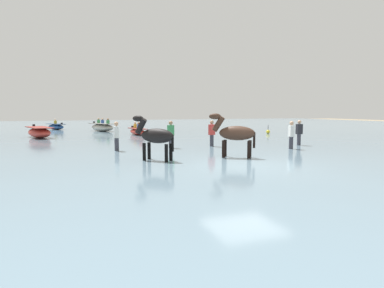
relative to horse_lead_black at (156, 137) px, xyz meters
name	(u,v)px	position (x,y,z in m)	size (l,w,h in m)	color
ground_plane	(244,173)	(2.62, -2.04, -1.16)	(120.00, 120.00, 0.00)	#84755B
water_surface	(165,142)	(2.62, 7.96, -1.02)	(90.00, 90.00, 0.28)	slate
horse_lead_black	(156,137)	(0.00, 0.00, 0.00)	(1.46, 1.52, 1.96)	black
horse_trailing_dark_bay	(235,134)	(3.14, -0.32, 0.04)	(1.69, 1.37, 2.03)	#382319
boat_mid_channel	(102,127)	(-0.25, 18.58, -0.51)	(2.38, 3.49, 1.19)	#B2AD9E
boat_far_inshore	(137,131)	(1.88, 13.19, -0.61)	(1.13, 2.80, 0.98)	#BC382D
boat_distant_west	(39,132)	(-4.96, 12.87, -0.51)	(2.18, 3.59, 0.87)	#BC382D
boat_distant_east	(56,127)	(-4.28, 22.92, -0.59)	(2.01, 2.69, 1.03)	#28518E
person_onlooker_right	(117,138)	(-0.97, 3.51, -0.29)	(0.23, 0.34, 1.63)	#383842
person_wading_close	(299,134)	(8.54, 2.57, -0.29)	(0.33, 0.21, 1.63)	#383842
person_wading_mid	(171,136)	(1.72, 3.77, -0.29)	(0.38, 0.35, 1.63)	#383842
person_onlooker_left	(291,137)	(7.06, 1.29, -0.29)	(0.28, 0.36, 1.63)	#383842
person_spectator_far	(212,135)	(3.94, 3.73, -0.29)	(0.37, 0.31, 1.63)	#383842
channel_buoy	(268,132)	(11.94, 10.64, -0.72)	(0.30, 0.30, 0.70)	yellow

